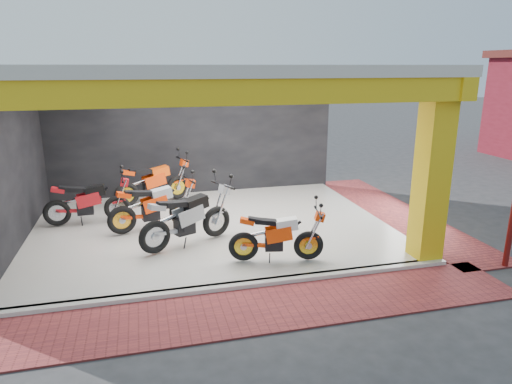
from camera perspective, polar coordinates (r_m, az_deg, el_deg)
ground at (r=8.90m, az=-3.49°, el=-8.99°), size 80.00×80.00×0.00m
showroom_floor at (r=10.71m, az=-5.53°, el=-4.42°), size 8.00×6.00×0.10m
showroom_ceiling at (r=10.07m, az=-6.07°, el=14.94°), size 8.40×6.40×0.20m
back_wall at (r=13.29m, az=-7.82°, el=6.99°), size 8.20×0.20×3.50m
left_wall at (r=10.48m, az=-28.54°, el=2.97°), size 0.20×6.20×3.50m
corner_column at (r=9.12m, az=21.14°, el=2.19°), size 0.50×0.50×3.50m
header_beam_front at (r=7.13m, az=-2.37°, el=12.40°), size 8.40×0.30×0.40m
header_beam_right at (r=11.38m, az=14.89°, el=13.06°), size 0.30×6.40×0.40m
floor_kerb at (r=7.97m, az=-2.07°, el=-11.63°), size 8.00×0.20×0.10m
paver_front at (r=7.32m, az=-0.73°, el=-14.57°), size 9.00×1.40×0.03m
paver_right at (r=12.33m, az=17.10°, el=-2.52°), size 1.40×7.00×0.03m
moto_hero at (r=8.64m, az=6.64°, el=-4.95°), size 2.01×1.08×1.16m
moto_row_a at (r=10.59m, az=-9.24°, el=-0.79°), size 2.25×1.25×1.30m
moto_row_b at (r=9.74m, az=-5.02°, el=-1.88°), size 2.39×1.70×1.37m
moto_row_c at (r=12.67m, az=-9.82°, el=1.98°), size 2.34×1.46×1.34m
moto_row_d at (r=11.23m, az=-17.06°, el=-0.48°), size 2.08×0.84×1.25m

